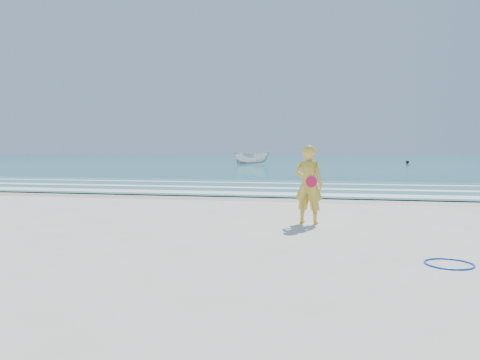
# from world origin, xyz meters

# --- Properties ---
(ground) EXTENTS (400.00, 400.00, 0.00)m
(ground) POSITION_xyz_m (0.00, 0.00, 0.00)
(ground) COLOR silver
(ground) RESTS_ON ground
(wet_sand) EXTENTS (400.00, 2.40, 0.00)m
(wet_sand) POSITION_xyz_m (0.00, 9.00, 0.00)
(wet_sand) COLOR #B2A893
(wet_sand) RESTS_ON ground
(ocean) EXTENTS (400.00, 190.00, 0.04)m
(ocean) POSITION_xyz_m (0.00, 105.00, 0.02)
(ocean) COLOR #19727F
(ocean) RESTS_ON ground
(shallow) EXTENTS (400.00, 10.00, 0.01)m
(shallow) POSITION_xyz_m (0.00, 14.00, 0.04)
(shallow) COLOR #59B7AD
(shallow) RESTS_ON ocean
(foam_near) EXTENTS (400.00, 1.40, 0.01)m
(foam_near) POSITION_xyz_m (0.00, 10.30, 0.05)
(foam_near) COLOR white
(foam_near) RESTS_ON shallow
(foam_mid) EXTENTS (400.00, 0.90, 0.01)m
(foam_mid) POSITION_xyz_m (0.00, 13.20, 0.05)
(foam_mid) COLOR white
(foam_mid) RESTS_ON shallow
(foam_far) EXTENTS (400.00, 0.60, 0.01)m
(foam_far) POSITION_xyz_m (0.00, 16.50, 0.05)
(foam_far) COLOR white
(foam_far) RESTS_ON shallow
(hoop) EXTENTS (0.82, 0.82, 0.03)m
(hoop) POSITION_xyz_m (4.68, -0.63, 0.01)
(hoop) COLOR blue
(hoop) RESTS_ON ground
(boat) EXTENTS (4.55, 1.93, 1.73)m
(boat) POSITION_xyz_m (-8.06, 49.57, 0.90)
(boat) COLOR silver
(boat) RESTS_ON ocean
(buoy) EXTENTS (0.45, 0.45, 0.45)m
(buoy) POSITION_xyz_m (11.67, 57.59, 0.26)
(buoy) COLOR black
(buoy) RESTS_ON ocean
(woman) EXTENTS (0.79, 0.61, 1.94)m
(woman) POSITION_xyz_m (2.21, 3.08, 0.97)
(woman) COLOR gold
(woman) RESTS_ON ground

